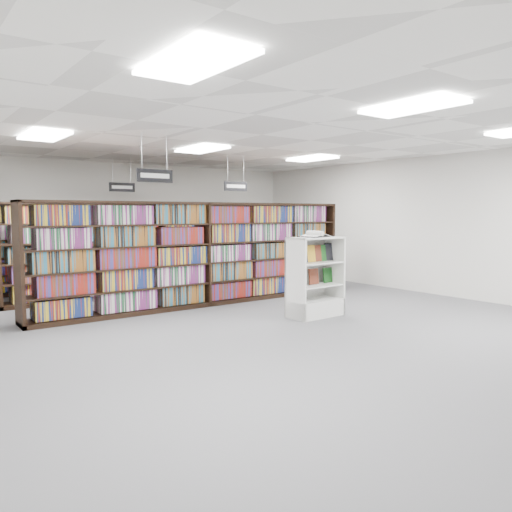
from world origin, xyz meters
TOP-DOWN VIEW (x-y plane):
  - floor at (0.00, 0.00)m, footprint 12.00×12.00m
  - ceiling at (0.00, 0.00)m, footprint 10.00×12.00m
  - wall_back at (0.00, 6.00)m, footprint 10.00×0.10m
  - wall_right at (5.00, 0.00)m, footprint 0.10×12.00m
  - bookshelf_row_near at (0.00, 2.00)m, footprint 7.00×0.60m
  - bookshelf_row_mid at (0.00, 4.00)m, footprint 7.00×0.60m
  - bookshelf_row_far at (0.00, 5.70)m, footprint 7.00×0.60m
  - aisle_sign_left at (-1.50, 1.00)m, footprint 0.65×0.02m
  - aisle_sign_right at (1.50, 3.00)m, footprint 0.65×0.02m
  - aisle_sign_center at (-0.50, 5.00)m, footprint 0.65×0.02m
  - troffer_front_left at (-3.00, -3.00)m, footprint 0.60×1.20m
  - troffer_front_center at (0.00, -3.00)m, footprint 0.60×1.20m
  - troffer_back_left at (-3.00, 2.00)m, footprint 0.60×1.20m
  - troffer_back_center at (0.00, 2.00)m, footprint 0.60×1.20m
  - troffer_back_right at (3.00, 2.00)m, footprint 0.60×1.20m
  - endcap_display at (1.06, -0.18)m, footprint 1.06×0.56m
  - open_book at (1.10, -0.17)m, footprint 0.72×0.52m

SIDE VIEW (x-z plane):
  - floor at x=0.00m, z-range 0.00..0.00m
  - endcap_display at x=1.06m, z-range -0.24..1.22m
  - bookshelf_row_near at x=0.00m, z-range 0.00..2.10m
  - bookshelf_row_mid at x=0.00m, z-range 0.00..2.10m
  - bookshelf_row_far at x=0.00m, z-range 0.00..2.10m
  - open_book at x=1.10m, z-range 1.42..1.55m
  - wall_back at x=0.00m, z-range 0.00..3.20m
  - wall_right at x=5.00m, z-range 0.00..3.20m
  - aisle_sign_left at x=-1.50m, z-range 2.13..2.93m
  - aisle_sign_right at x=1.50m, z-range 2.13..2.93m
  - aisle_sign_center at x=-0.50m, z-range 2.13..2.93m
  - troffer_front_left at x=-3.00m, z-range 3.14..3.18m
  - troffer_front_center at x=0.00m, z-range 3.14..3.18m
  - troffer_back_left at x=-3.00m, z-range 3.14..3.18m
  - troffer_back_center at x=0.00m, z-range 3.14..3.18m
  - troffer_back_right at x=3.00m, z-range 3.14..3.18m
  - ceiling at x=0.00m, z-range 3.15..3.25m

